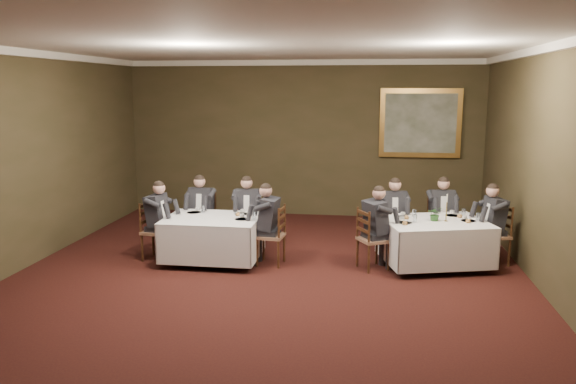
% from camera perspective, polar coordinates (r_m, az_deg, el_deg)
% --- Properties ---
extents(ground, '(10.00, 10.00, 0.00)m').
position_cam_1_polar(ground, '(8.31, -2.70, -9.85)').
color(ground, black).
rests_on(ground, ground).
extents(ceiling, '(8.00, 10.00, 0.10)m').
position_cam_1_polar(ceiling, '(7.81, -2.93, 14.99)').
color(ceiling, silver).
rests_on(ceiling, back_wall).
extents(back_wall, '(8.00, 0.10, 3.50)m').
position_cam_1_polar(back_wall, '(12.78, 1.45, 5.41)').
color(back_wall, '#35301A').
rests_on(back_wall, ground).
extents(front_wall, '(8.00, 0.10, 3.50)m').
position_cam_1_polar(front_wall, '(3.24, -20.10, -10.78)').
color(front_wall, '#35301A').
rests_on(front_wall, ground).
extents(right_wall, '(0.10, 10.00, 3.50)m').
position_cam_1_polar(right_wall, '(8.13, 26.09, 1.38)').
color(right_wall, '#35301A').
rests_on(right_wall, ground).
extents(crown_molding, '(8.00, 10.00, 0.12)m').
position_cam_1_polar(crown_molding, '(7.80, -2.93, 14.55)').
color(crown_molding, white).
rests_on(crown_molding, back_wall).
extents(table_main, '(1.92, 1.65, 0.67)m').
position_cam_1_polar(table_main, '(9.51, 14.65, -4.70)').
color(table_main, black).
rests_on(table_main, ground).
extents(table_second, '(1.59, 1.21, 0.67)m').
position_cam_1_polar(table_second, '(9.52, -7.64, -4.42)').
color(table_second, black).
rests_on(table_second, ground).
extents(chair_main_backleft, '(0.51, 0.49, 1.00)m').
position_cam_1_polar(chair_main_backleft, '(10.17, 10.53, -4.51)').
color(chair_main_backleft, brown).
rests_on(chair_main_backleft, ground).
extents(diner_main_backleft, '(0.48, 0.54, 1.35)m').
position_cam_1_polar(diner_main_backleft, '(10.10, 10.59, -3.27)').
color(diner_main_backleft, black).
rests_on(diner_main_backleft, chair_main_backleft).
extents(chair_main_backright, '(0.49, 0.47, 1.00)m').
position_cam_1_polar(chair_main_backright, '(10.47, 15.15, -4.26)').
color(chair_main_backright, brown).
rests_on(chair_main_backright, ground).
extents(diner_main_backright, '(0.46, 0.53, 1.35)m').
position_cam_1_polar(diner_main_backright, '(10.40, 15.23, -3.06)').
color(diner_main_backright, black).
rests_on(diner_main_backright, chair_main_backright).
extents(chair_main_endleft, '(0.58, 0.59, 1.00)m').
position_cam_1_polar(chair_main_endleft, '(9.22, 8.56, -6.02)').
color(chair_main_endleft, brown).
rests_on(chair_main_endleft, ground).
extents(diner_main_endleft, '(0.61, 0.58, 1.35)m').
position_cam_1_polar(diner_main_endleft, '(9.16, 8.66, -4.64)').
color(diner_main_endleft, black).
rests_on(diner_main_endleft, chair_main_endleft).
extents(chair_main_endright, '(0.52, 0.54, 1.00)m').
position_cam_1_polar(chair_main_endright, '(9.98, 20.19, -5.28)').
color(chair_main_endright, brown).
rests_on(chair_main_endright, ground).
extents(diner_main_endright, '(0.57, 0.52, 1.35)m').
position_cam_1_polar(diner_main_endright, '(9.92, 20.22, -4.01)').
color(diner_main_endright, black).
rests_on(diner_main_endright, chair_main_endright).
extents(chair_sec_backleft, '(0.47, 0.45, 1.00)m').
position_cam_1_polar(chair_sec_backleft, '(10.43, -8.64, -4.06)').
color(chair_sec_backleft, brown).
rests_on(chair_sec_backleft, ground).
extents(diner_sec_backleft, '(0.44, 0.51, 1.35)m').
position_cam_1_polar(diner_sec_backleft, '(10.37, -8.70, -2.85)').
color(diner_sec_backleft, black).
rests_on(diner_sec_backleft, chair_sec_backleft).
extents(chair_sec_backright, '(0.48, 0.46, 1.00)m').
position_cam_1_polar(chair_sec_backright, '(10.22, -4.10, -4.27)').
color(chair_sec_backright, brown).
rests_on(chair_sec_backright, ground).
extents(diner_sec_backright, '(0.45, 0.52, 1.35)m').
position_cam_1_polar(diner_sec_backright, '(10.16, -4.13, -3.04)').
color(diner_sec_backright, black).
rests_on(diner_sec_backright, chair_sec_backright).
extents(chair_sec_endright, '(0.46, 0.48, 1.00)m').
position_cam_1_polar(chair_sec_endright, '(9.35, -1.69, -5.66)').
color(chair_sec_endright, brown).
rests_on(chair_sec_endright, ground).
extents(diner_sec_endright, '(0.52, 0.45, 1.35)m').
position_cam_1_polar(diner_sec_endright, '(9.29, -1.77, -4.31)').
color(diner_sec_endright, black).
rests_on(diner_sec_endright, chair_sec_endright).
extents(chair_sec_endleft, '(0.47, 0.49, 1.00)m').
position_cam_1_polar(chair_sec_endleft, '(9.88, -13.22, -5.05)').
color(chair_sec_endleft, brown).
rests_on(chair_sec_endleft, ground).
extents(diner_sec_endleft, '(0.53, 0.46, 1.35)m').
position_cam_1_polar(diner_sec_endleft, '(9.82, -13.21, -3.77)').
color(diner_sec_endleft, black).
rests_on(diner_sec_endleft, chair_sec_endleft).
extents(centerpiece, '(0.25, 0.22, 0.25)m').
position_cam_1_polar(centerpiece, '(9.41, 14.73, -2.09)').
color(centerpiece, '#2D5926').
rests_on(centerpiece, table_main).
extents(candlestick, '(0.07, 0.07, 0.46)m').
position_cam_1_polar(candlestick, '(9.42, 15.79, -1.86)').
color(candlestick, '#A98B33').
rests_on(candlestick, table_main).
extents(place_setting_table_main, '(0.33, 0.31, 0.14)m').
position_cam_1_polar(place_setting_table_main, '(9.61, 11.84, -2.28)').
color(place_setting_table_main, white).
rests_on(place_setting_table_main, table_main).
extents(place_setting_table_second, '(0.33, 0.31, 0.14)m').
position_cam_1_polar(place_setting_table_second, '(9.88, -9.20, -1.85)').
color(place_setting_table_second, white).
rests_on(place_setting_table_second, table_second).
extents(painting, '(1.75, 0.09, 1.50)m').
position_cam_1_polar(painting, '(12.65, 13.28, 6.82)').
color(painting, '#B99144').
rests_on(painting, back_wall).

